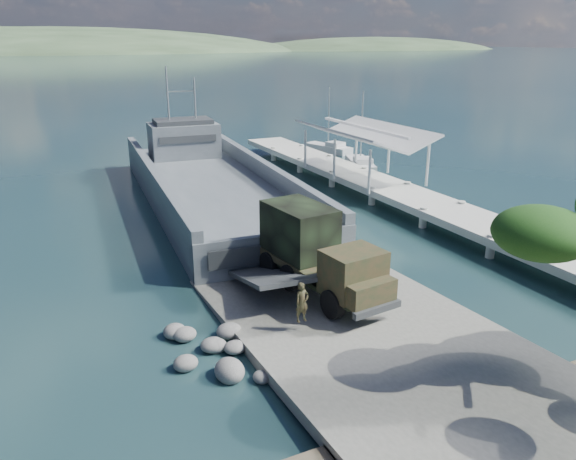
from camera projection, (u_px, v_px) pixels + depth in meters
The scene contains 10 objects.
ground at pixel (357, 331), 23.90m from camera, with size 1400.00×1400.00×0.00m, color #1A3A3E.
boat_ramp at pixel (371, 337), 22.97m from camera, with size 10.00×18.00×0.50m, color #66655D.
shoreline_rocks at pixel (215, 360), 21.79m from camera, with size 3.20×5.60×0.90m, color #575755, non-canonical shape.
distant_headlands at pixel (79, 52), 522.13m from camera, with size 1000.00×240.00×48.00m, color #32462C, non-canonical shape.
pier at pixel (370, 174), 44.72m from camera, with size 6.40×44.00×6.10m.
landing_craft at pixel (212, 192), 42.32m from camera, with size 11.36×35.62×10.43m.
military_truck at pixel (316, 251), 26.32m from camera, with size 3.43×8.35×3.76m.
soldier at pixel (302, 311), 22.77m from camera, with size 0.62×0.40×1.69m, color #26331C.
sailboat_near at pixel (361, 165), 53.64m from camera, with size 3.86×6.41×7.52m.
sailboat_far at pixel (329, 149), 61.75m from camera, with size 3.33×6.11×7.15m.
Camera 1 is at (-11.86, -17.85, 11.81)m, focal length 35.00 mm.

